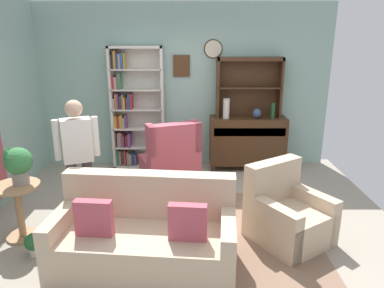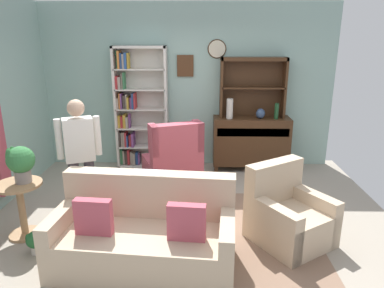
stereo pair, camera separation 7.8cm
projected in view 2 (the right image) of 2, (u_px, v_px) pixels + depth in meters
ground_plane at (184, 220)px, 4.60m from camera, size 5.40×4.60×0.02m
wall_back at (189, 87)px, 6.22m from camera, size 5.00×0.09×2.80m
area_rug at (199, 231)px, 4.31m from camera, size 2.75×2.17×0.01m
bookshelf at (137, 109)px, 6.17m from camera, size 0.90×0.30×2.10m
sideboard at (251, 141)px, 6.20m from camera, size 1.30×0.45×0.92m
sideboard_hutch at (253, 79)px, 6.00m from camera, size 1.10×0.26×1.00m
vase_tall at (230, 109)px, 5.96m from camera, size 0.11×0.11×0.34m
vase_round at (260, 114)px, 5.99m from camera, size 0.15×0.15×0.17m
bottle_wine at (277, 111)px, 5.95m from camera, size 0.07×0.07×0.27m
couch_floral at (145, 236)px, 3.62m from camera, size 1.87×1.01×0.90m
armchair_floral at (288, 217)px, 4.06m from camera, size 1.06×1.06×0.88m
wingback_chair at (173, 163)px, 5.50m from camera, size 1.02×1.03×1.05m
plant_stand at (21, 204)px, 4.11m from camera, size 0.52×0.52×0.66m
potted_plant_large at (20, 162)px, 3.99m from camera, size 0.31×0.31×0.42m
potted_plant_small at (35, 241)px, 3.84m from camera, size 0.19×0.19×0.26m
person_reading at (80, 153)px, 4.29m from camera, size 0.51×0.32×1.56m
coffee_table at (157, 196)px, 4.45m from camera, size 0.80×0.50×0.42m
book_stack at (155, 189)px, 4.36m from camera, size 0.21×0.16×0.10m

